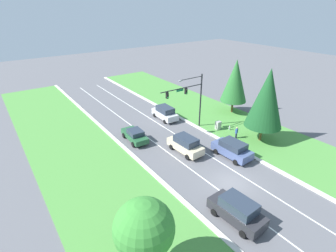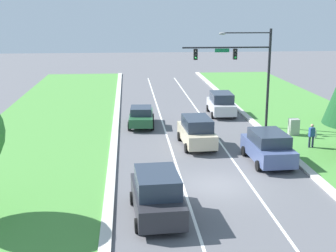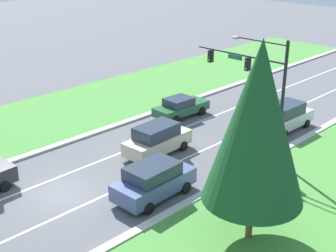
{
  "view_description": "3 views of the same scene",
  "coord_description": "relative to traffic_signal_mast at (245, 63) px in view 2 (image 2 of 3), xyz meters",
  "views": [
    {
      "loc": [
        -17.46,
        -13.61,
        16.49
      ],
      "look_at": [
        0.44,
        11.65,
        1.69
      ],
      "focal_mm": 28.0,
      "sensor_mm": 36.0,
      "label": 1
    },
    {
      "loc": [
        -4.64,
        -23.07,
        9.08
      ],
      "look_at": [
        -1.94,
        7.61,
        1.41
      ],
      "focal_mm": 50.0,
      "sensor_mm": 36.0,
      "label": 2
    },
    {
      "loc": [
        20.09,
        -11.77,
        13.23
      ],
      "look_at": [
        1.05,
        7.35,
        2.27
      ],
      "focal_mm": 50.0,
      "sensor_mm": 36.0,
      "label": 3
    }
  ],
  "objects": [
    {
      "name": "slate_blue_suv",
      "position": [
        -0.5,
        -8.42,
        -4.11
      ],
      "size": [
        2.41,
        4.81,
        1.95
      ],
      "rotation": [
        0.0,
        0.0,
        0.04
      ],
      "color": "#475684",
      "rests_on": "ground_plane"
    },
    {
      "name": "silver_suv",
      "position": [
        -0.68,
        5.03,
        -4.1
      ],
      "size": [
        2.25,
        4.78,
        2.01
      ],
      "rotation": [
        0.0,
        0.0,
        -0.03
      ],
      "color": "silver",
      "rests_on": "ground_plane"
    },
    {
      "name": "charcoal_suv",
      "position": [
        -7.71,
        -15.49,
        -4.05
      ],
      "size": [
        2.43,
        4.88,
        2.11
      ],
      "rotation": [
        0.0,
        0.0,
        0.06
      ],
      "color": "#28282D",
      "rests_on": "ground_plane"
    },
    {
      "name": "utility_cabinet",
      "position": [
        3.27,
        -2.46,
        -4.48
      ],
      "size": [
        0.7,
        0.6,
        1.27
      ],
      "color": "#9E9E99",
      "rests_on": "ground_plane"
    },
    {
      "name": "ground_plane",
      "position": [
        -4.29,
        -11.92,
        -5.11
      ],
      "size": [
        160.0,
        160.0,
        0.0
      ],
      "primitive_type": "plane",
      "color": "#5B5B60"
    },
    {
      "name": "champagne_suv",
      "position": [
        -4.28,
        -4.5,
        -4.09
      ],
      "size": [
        2.29,
        4.86,
        2.03
      ],
      "rotation": [
        0.0,
        0.0,
        0.05
      ],
      "color": "beige",
      "rests_on": "ground_plane"
    },
    {
      "name": "curb_strip_right",
      "position": [
        1.36,
        -11.92,
        -5.04
      ],
      "size": [
        0.5,
        90.0,
        0.15
      ],
      "color": "beige",
      "rests_on": "ground_plane"
    },
    {
      "name": "lane_stripe_inner_left",
      "position": [
        -6.09,
        -11.92,
        -5.11
      ],
      "size": [
        0.14,
        81.0,
        0.01
      ],
      "color": "white",
      "rests_on": "ground_plane"
    },
    {
      "name": "traffic_signal_mast",
      "position": [
        0.0,
        0.0,
        0.0
      ],
      "size": [
        6.8,
        0.41,
        7.71
      ],
      "color": "black",
      "rests_on": "ground_plane"
    },
    {
      "name": "grass_verge_left",
      "position": [
        -15.19,
        -11.92,
        -5.07
      ],
      "size": [
        10.0,
        90.0,
        0.08
      ],
      "color": "#4C8E3D",
      "rests_on": "ground_plane"
    },
    {
      "name": "forest_sedan",
      "position": [
        -7.87,
        1.49,
        -4.29
      ],
      "size": [
        2.21,
        4.72,
        1.6
      ],
      "rotation": [
        0.0,
        0.0,
        -0.05
      ],
      "color": "#235633",
      "rests_on": "ground_plane"
    },
    {
      "name": "curb_strip_left",
      "position": [
        -9.94,
        -11.92,
        -5.04
      ],
      "size": [
        0.5,
        90.0,
        0.15
      ],
      "color": "beige",
      "rests_on": "ground_plane"
    },
    {
      "name": "pedestrian",
      "position": [
        3.3,
        -5.74,
        -4.18
      ],
      "size": [
        0.42,
        0.31,
        1.69
      ],
      "rotation": [
        0.0,
        0.0,
        3.4
      ],
      "color": "#232842",
      "rests_on": "ground_plane"
    },
    {
      "name": "fire_hydrant",
      "position": [
        4.47,
        -3.54,
        -4.77
      ],
      "size": [
        0.34,
        0.2,
        0.7
      ],
      "color": "#B7B7BC",
      "rests_on": "ground_plane"
    },
    {
      "name": "lane_stripe_inner_right",
      "position": [
        -2.49,
        -11.92,
        -5.11
      ],
      "size": [
        0.14,
        81.0,
        0.01
      ],
      "color": "white",
      "rests_on": "ground_plane"
    }
  ]
}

